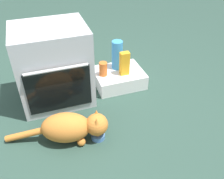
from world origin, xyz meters
TOP-DOWN VIEW (x-y plane):
  - ground at (0.00, 0.00)m, footprint 8.00×8.00m
  - oven at (-0.05, 0.39)m, footprint 0.63×0.56m
  - pantry_cabinet at (0.59, 0.42)m, footprint 0.49×0.39m
  - food_bowl at (0.17, -0.25)m, footprint 0.11×0.11m
  - cat at (-0.03, -0.19)m, footprint 0.79×0.33m
  - sauce_jar at (0.42, 0.41)m, footprint 0.08×0.08m
  - water_bottle at (0.59, 0.50)m, footprint 0.11×0.11m
  - juice_carton at (0.62, 0.36)m, footprint 0.09×0.06m

SIDE VIEW (x-z plane):
  - ground at x=0.00m, z-range 0.00..0.00m
  - food_bowl at x=0.17m, z-range -0.01..0.06m
  - pantry_cabinet at x=0.59m, z-range 0.00..0.15m
  - cat at x=-0.03m, z-range 0.01..0.26m
  - sauce_jar at x=0.42m, z-range 0.15..0.29m
  - juice_carton at x=0.62m, z-range 0.15..0.39m
  - water_bottle at x=0.59m, z-range 0.15..0.45m
  - oven at x=-0.05m, z-range 0.00..0.72m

